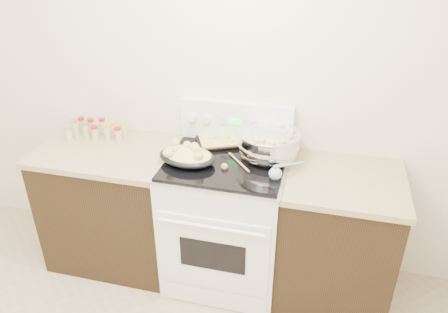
% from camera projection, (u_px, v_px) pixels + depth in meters
% --- Properties ---
extents(counter_left, '(0.93, 0.67, 0.92)m').
position_uv_depth(counter_left, '(115.00, 204.00, 3.16)').
color(counter_left, black).
rests_on(counter_left, ground).
extents(counter_right, '(0.73, 0.67, 0.92)m').
position_uv_depth(counter_right, '(335.00, 238.00, 2.83)').
color(counter_right, black).
rests_on(counter_right, ground).
extents(kitchen_range, '(0.78, 0.73, 1.22)m').
position_uv_depth(kitchen_range, '(226.00, 218.00, 2.97)').
color(kitchen_range, white).
rests_on(kitchen_range, ground).
extents(mixing_bowl, '(0.48, 0.48, 0.23)m').
position_uv_depth(mixing_bowl, '(269.00, 144.00, 2.74)').
color(mixing_bowl, silver).
rests_on(mixing_bowl, kitchen_range).
extents(roasting_pan, '(0.41, 0.32, 0.12)m').
position_uv_depth(roasting_pan, '(187.00, 155.00, 2.70)').
color(roasting_pan, black).
rests_on(roasting_pan, kitchen_range).
extents(baking_sheet, '(0.47, 0.41, 0.06)m').
position_uv_depth(baking_sheet, '(226.00, 139.00, 2.97)').
color(baking_sheet, black).
rests_on(baking_sheet, kitchen_range).
extents(wooden_spoon, '(0.18, 0.21, 0.04)m').
position_uv_depth(wooden_spoon, '(230.00, 165.00, 2.68)').
color(wooden_spoon, '#A07B49').
rests_on(wooden_spoon, kitchen_range).
extents(blue_ladle, '(0.19, 0.23, 0.10)m').
position_uv_depth(blue_ladle, '(277.00, 173.00, 2.55)').
color(blue_ladle, '#8BB2D0').
rests_on(blue_ladle, kitchen_range).
extents(spice_jars, '(0.39, 0.23, 0.13)m').
position_uv_depth(spice_jars, '(96.00, 129.00, 3.07)').
color(spice_jars, '#BFB28C').
rests_on(spice_jars, counter_left).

